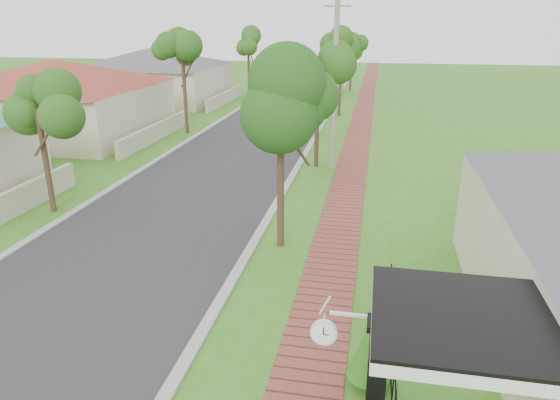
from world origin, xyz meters
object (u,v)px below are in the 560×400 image
Objects in this scene: porch_post at (375,395)px; station_clock at (326,331)px; parked_car_white at (332,88)px; utility_pole at (335,86)px; near_tree at (281,102)px; parked_car_red at (290,124)px.

station_clock is (-0.87, 0.40, 0.83)m from porch_post.
utility_pole is at bearing -78.02° from parked_car_white.
porch_post is at bearing -77.11° from parked_car_white.
near_tree is at bearing 106.65° from station_clock.
near_tree is at bearing -94.92° from utility_pole.
parked_car_white is (-4.61, 41.79, -0.41)m from porch_post.
near_tree is 5.33× the size of station_clock.
station_clock is at bearing -73.35° from near_tree.
utility_pole is 16.51m from station_clock.
near_tree reaches higher than porch_post.
near_tree reaches higher than station_clock.
parked_car_red is at bearing 101.36° from station_clock.
near_tree is (-3.03, 7.64, 3.44)m from porch_post.
parked_car_red is at bearing 98.90° from near_tree.
parked_car_white is (0.94, 18.07, -0.00)m from parked_car_red.
utility_pole is 7.24× the size of station_clock.
parked_car_red is 18.09m from parked_car_white.
near_tree reaches higher than parked_car_white.
parked_car_white is 4.01× the size of station_clock.
porch_post is 0.60× the size of parked_car_red.
parked_car_red is 0.97× the size of parked_car_white.
near_tree is (2.52, -16.07, 3.85)m from parked_car_red.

